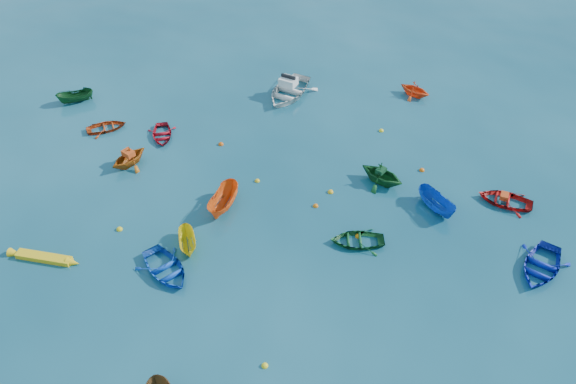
# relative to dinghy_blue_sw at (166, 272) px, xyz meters

# --- Properties ---
(ground) EXTENTS (160.00, 160.00, 0.00)m
(ground) POSITION_rel_dinghy_blue_sw_xyz_m (5.39, 1.78, 0.00)
(ground) COLOR #0B3D50
(ground) RESTS_ON ground
(dinghy_blue_sw) EXTENTS (4.22, 4.17, 0.72)m
(dinghy_blue_sw) POSITION_rel_dinghy_blue_sw_xyz_m (0.00, 0.00, 0.00)
(dinghy_blue_sw) COLOR #0E45BA
(dinghy_blue_sw) RESTS_ON ground
(dinghy_blue_se) EXTENTS (3.93, 4.41, 0.75)m
(dinghy_blue_se) POSITION_rel_dinghy_blue_sw_xyz_m (19.29, 3.16, 0.00)
(dinghy_blue_se) COLOR #0D23AA
(dinghy_blue_se) RESTS_ON ground
(dinghy_orange_w) EXTENTS (3.20, 3.34, 1.36)m
(dinghy_orange_w) POSITION_rel_dinghy_blue_sw_xyz_m (-5.13, 8.34, 0.00)
(dinghy_orange_w) COLOR #BC5A11
(dinghy_orange_w) RESTS_ON ground
(sampan_yellow_mid) EXTENTS (1.77, 2.59, 0.94)m
(sampan_yellow_mid) POSITION_rel_dinghy_blue_sw_xyz_m (0.65, 1.90, 0.00)
(sampan_yellow_mid) COLOR yellow
(sampan_yellow_mid) RESTS_ON ground
(dinghy_green_e) EXTENTS (3.24, 2.53, 0.61)m
(dinghy_green_e) POSITION_rel_dinghy_blue_sw_xyz_m (9.70, 3.65, 0.00)
(dinghy_green_e) COLOR #135324
(dinghy_green_e) RESTS_ON ground
(dinghy_red_nw) EXTENTS (3.29, 3.01, 0.56)m
(dinghy_red_nw) POSITION_rel_dinghy_blue_sw_xyz_m (-8.14, 11.84, 0.00)
(dinghy_red_nw) COLOR #B8380F
(dinghy_red_nw) RESTS_ON ground
(sampan_orange_n) EXTENTS (1.71, 3.39, 1.25)m
(sampan_orange_n) POSITION_rel_dinghy_blue_sw_xyz_m (1.84, 5.26, 0.00)
(sampan_orange_n) COLOR orange
(sampan_orange_n) RESTS_ON ground
(dinghy_green_n) EXTENTS (3.65, 3.51, 1.48)m
(dinghy_green_n) POSITION_rel_dinghy_blue_sw_xyz_m (10.85, 9.02, 0.00)
(dinghy_green_n) COLOR #12501F
(dinghy_green_n) RESTS_ON ground
(dinghy_red_ne) EXTENTS (3.55, 2.91, 0.64)m
(dinghy_red_ne) POSITION_rel_dinghy_blue_sw_xyz_m (18.17, 8.28, 0.00)
(dinghy_red_ne) COLOR #B6110F
(dinghy_red_ne) RESTS_ON ground
(sampan_blue_far) EXTENTS (2.65, 2.99, 1.13)m
(sampan_blue_far) POSITION_rel_dinghy_blue_sw_xyz_m (14.08, 7.06, 0.00)
(sampan_blue_far) COLOR #0E45B3
(sampan_blue_far) RESTS_ON ground
(dinghy_red_far) EXTENTS (2.77, 3.24, 0.57)m
(dinghy_red_far) POSITION_rel_dinghy_blue_sw_xyz_m (-4.06, 11.57, 0.00)
(dinghy_red_far) COLOR #AD0E1B
(dinghy_red_far) RESTS_ON ground
(dinghy_orange_far) EXTENTS (3.10, 2.99, 1.25)m
(dinghy_orange_far) POSITION_rel_dinghy_blue_sw_xyz_m (13.02, 19.59, 0.00)
(dinghy_orange_far) COLOR #F84D17
(dinghy_orange_far) RESTS_ON ground
(sampan_green_far) EXTENTS (2.78, 2.19, 1.02)m
(sampan_green_far) POSITION_rel_dinghy_blue_sw_xyz_m (-11.75, 14.83, 0.00)
(sampan_green_far) COLOR #10461D
(sampan_green_far) RESTS_ON ground
(kayak_yellow) EXTENTS (3.80, 0.73, 0.38)m
(kayak_yellow) POSITION_rel_dinghy_blue_sw_xyz_m (-6.70, -0.14, 0.00)
(kayak_yellow) COLOR yellow
(kayak_yellow) RESTS_ON ground
(motorboat_white) EXTENTS (4.81, 5.71, 1.61)m
(motorboat_white) POSITION_rel_dinghy_blue_sw_xyz_m (3.65, 18.18, 0.00)
(motorboat_white) COLOR white
(motorboat_white) RESTS_ON ground
(tarp_orange_a) EXTENTS (0.92, 0.85, 0.36)m
(tarp_orange_a) POSITION_rel_dinghy_blue_sw_xyz_m (-5.11, 8.38, 0.86)
(tarp_orange_a) COLOR #DD4816
(tarp_orange_a) RESTS_ON dinghy_orange_w
(tarp_green_b) EXTENTS (0.70, 0.75, 0.29)m
(tarp_green_b) POSITION_rel_dinghy_blue_sw_xyz_m (10.77, 9.07, 0.89)
(tarp_green_b) COLOR #0F3F20
(tarp_green_b) RESTS_ON dinghy_green_n
(tarp_orange_b) EXTENTS (0.58, 0.69, 0.29)m
(tarp_orange_b) POSITION_rel_dinghy_blue_sw_xyz_m (18.07, 8.30, 0.47)
(tarp_orange_b) COLOR #CF4115
(tarp_orange_b) RESTS_ON dinghy_red_ne
(buoy_ye_a) EXTENTS (0.31, 0.31, 0.31)m
(buoy_ye_a) POSITION_rel_dinghy_blue_sw_xyz_m (6.09, -4.62, 0.00)
(buoy_ye_a) COLOR yellow
(buoy_ye_a) RESTS_ON ground
(buoy_or_b) EXTENTS (0.33, 0.33, 0.33)m
(buoy_or_b) POSITION_rel_dinghy_blue_sw_xyz_m (7.12, 6.22, 0.00)
(buoy_or_b) COLOR orange
(buoy_or_b) RESTS_ON ground
(buoy_ye_b) EXTENTS (0.35, 0.35, 0.35)m
(buoy_ye_b) POSITION_rel_dinghy_blue_sw_xyz_m (-3.59, 2.60, 0.00)
(buoy_ye_b) COLOR gold
(buoy_ye_b) RESTS_ON ground
(buoy_or_c) EXTENTS (0.36, 0.36, 0.36)m
(buoy_or_c) POSITION_rel_dinghy_blue_sw_xyz_m (0.12, 11.30, 0.00)
(buoy_or_c) COLOR #CF4F0B
(buoy_or_c) RESTS_ON ground
(buoy_ye_c) EXTENTS (0.36, 0.36, 0.36)m
(buoy_ye_c) POSITION_rel_dinghy_blue_sw_xyz_m (7.87, 7.59, 0.00)
(buoy_ye_c) COLOR gold
(buoy_ye_c) RESTS_ON ground
(buoy_or_d) EXTENTS (0.34, 0.34, 0.34)m
(buoy_or_d) POSITION_rel_dinghy_blue_sw_xyz_m (9.75, 4.10, 0.00)
(buoy_or_d) COLOR orange
(buoy_or_d) RESTS_ON ground
(buoy_ye_d) EXTENTS (0.32, 0.32, 0.32)m
(buoy_ye_d) POSITION_rel_dinghy_blue_sw_xyz_m (3.28, 7.94, 0.00)
(buoy_ye_d) COLOR yellow
(buoy_ye_d) RESTS_ON ground
(buoy_or_e) EXTENTS (0.34, 0.34, 0.34)m
(buoy_or_e) POSITION_rel_dinghy_blue_sw_xyz_m (13.39, 10.57, 0.00)
(buoy_or_e) COLOR #EF600D
(buoy_or_e) RESTS_ON ground
(buoy_ye_e) EXTENTS (0.34, 0.34, 0.34)m
(buoy_ye_e) POSITION_rel_dinghy_blue_sw_xyz_m (10.72, 14.53, 0.00)
(buoy_ye_e) COLOR yellow
(buoy_ye_e) RESTS_ON ground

